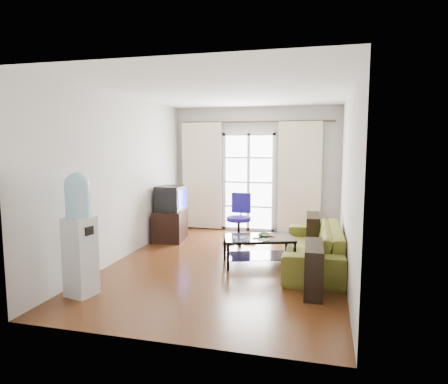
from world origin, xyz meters
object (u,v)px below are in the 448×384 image
(coffee_table, at_px, (258,247))
(task_chair, at_px, (239,228))
(tv_stand, at_px, (170,225))
(water_cooler, at_px, (79,232))
(crt_tv, at_px, (170,198))
(sofa, at_px, (313,246))

(coffee_table, distance_m, task_chair, 1.41)
(tv_stand, relative_size, water_cooler, 0.52)
(crt_tv, distance_m, task_chair, 1.49)
(crt_tv, relative_size, water_cooler, 0.35)
(coffee_table, relative_size, tv_stand, 1.51)
(coffee_table, bearing_deg, task_chair, 114.95)
(sofa, relative_size, crt_tv, 3.99)
(task_chair, distance_m, water_cooler, 3.47)
(coffee_table, distance_m, water_cooler, 2.76)
(coffee_table, relative_size, crt_tv, 2.23)
(coffee_table, xyz_separation_m, crt_tv, (-1.97, 1.15, 0.56))
(coffee_table, bearing_deg, sofa, 6.47)
(coffee_table, xyz_separation_m, water_cooler, (-1.96, -1.86, 0.54))
(sofa, xyz_separation_m, task_chair, (-1.45, 1.19, -0.04))
(sofa, bearing_deg, task_chair, -131.58)
(tv_stand, bearing_deg, water_cooler, -97.74)
(coffee_table, bearing_deg, water_cooler, -136.49)
(coffee_table, distance_m, tv_stand, 2.29)
(coffee_table, height_order, crt_tv, crt_tv)
(coffee_table, relative_size, water_cooler, 0.79)
(sofa, xyz_separation_m, crt_tv, (-2.82, 1.06, 0.52))
(tv_stand, xyz_separation_m, water_cooler, (0.01, -3.02, 0.52))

